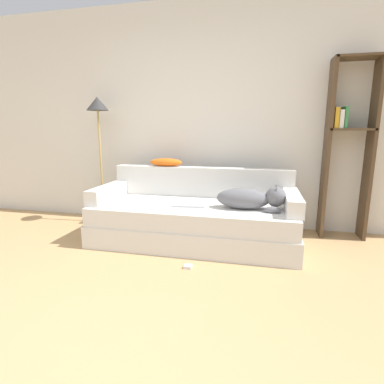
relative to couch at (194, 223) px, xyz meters
The scene contains 12 objects.
ground_plane 1.77m from the couch, 97.94° to the right, with size 20.00×20.00×0.00m, color tan.
wall_back 1.38m from the couch, 108.33° to the left, with size 8.14×0.06×2.70m.
couch is the anchor object (origin of this frame).
couch_backrest 0.56m from the couch, 90.00° to the left, with size 2.10×0.15×0.35m.
couch_arm_left 1.04m from the couch, behind, with size 0.15×0.75×0.16m.
couch_arm_right 1.04m from the couch, ahead, with size 0.15×0.75×0.16m.
dog 0.68m from the couch, ahead, with size 0.68×0.26×0.25m.
laptop 0.23m from the couch, 124.04° to the right, with size 0.36×0.27×0.02m.
throw_pillow 0.86m from the couch, 136.53° to the left, with size 0.40×0.16×0.09m.
bookshelf 1.89m from the couch, 19.24° to the left, with size 0.47×0.26×1.94m.
floor_lamp 1.77m from the couch, 161.75° to the left, with size 0.27×0.27×1.59m.
power_adapter 0.68m from the couch, 82.06° to the right, with size 0.07×0.07×0.03m.
Camera 1 is at (0.92, -1.28, 1.19)m, focal length 28.00 mm.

